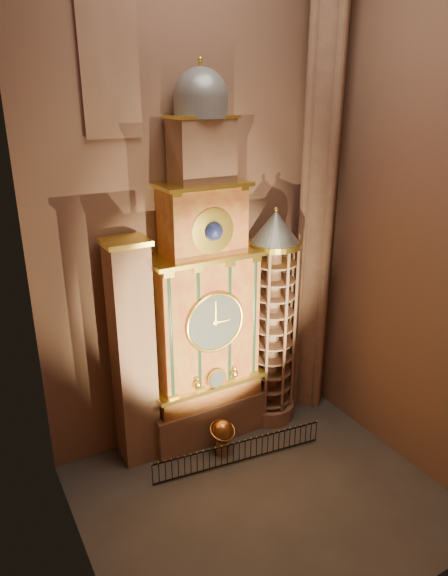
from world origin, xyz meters
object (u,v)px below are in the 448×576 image
astronomical_clock (204,306)px  celestial_globe (223,434)px  portrait_tower (133,355)px  stair_turret (272,321)px  iron_railing (239,452)px

astronomical_clock → celestial_globe: 5.90m
portrait_tower → stair_turret: stair_turret is taller
stair_turret → iron_railing: bearing=-143.2°
portrait_tower → celestial_globe: (3.36, -1.73, -4.12)m
stair_turret → portrait_tower: bearing=177.7°
astronomical_clock → stair_turret: 3.78m
portrait_tower → stair_turret: (6.90, -0.28, 0.12)m
astronomical_clock → stair_turret: bearing=-4.3°
iron_railing → astronomical_clock: bearing=95.9°
stair_turret → iron_railing: (-3.22, -2.41, -4.69)m
astronomical_clock → portrait_tower: bearing=179.7°
celestial_globe → stair_turret: bearing=22.4°
astronomical_clock → portrait_tower: (-3.40, 0.02, -1.53)m
portrait_tower → celestial_globe: size_ratio=5.93×
astronomical_clock → celestial_globe: size_ratio=9.72×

